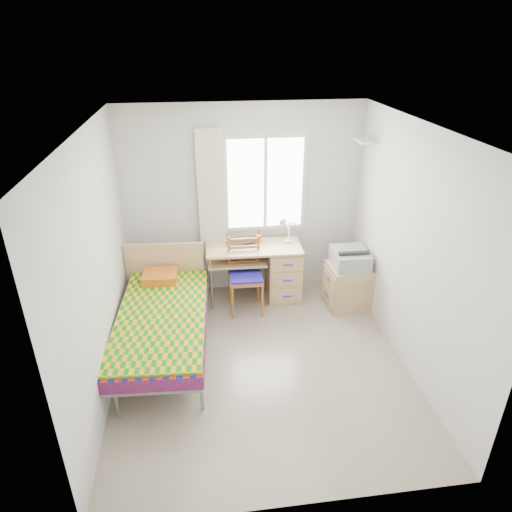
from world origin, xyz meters
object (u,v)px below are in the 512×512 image
(bed, at_px, (162,316))
(desk, at_px, (278,269))
(chair, at_px, (246,271))
(printer, at_px, (350,258))
(cabinet, at_px, (348,286))

(bed, bearing_deg, desk, 36.66)
(chair, height_order, printer, chair)
(desk, distance_m, cabinet, 0.97)
(cabinet, distance_m, printer, 0.41)
(desk, bearing_deg, cabinet, -21.04)
(chair, distance_m, cabinet, 1.40)
(bed, relative_size, chair, 2.19)
(chair, bearing_deg, bed, -143.47)
(desk, relative_size, chair, 1.29)
(cabinet, xyz_separation_m, printer, (-0.01, 0.02, 0.41))
(cabinet, bearing_deg, desk, 153.80)
(desk, bearing_deg, chair, -151.03)
(cabinet, bearing_deg, printer, 98.99)
(desk, distance_m, printer, 0.99)
(desk, xyz_separation_m, cabinet, (0.89, -0.37, -0.13))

